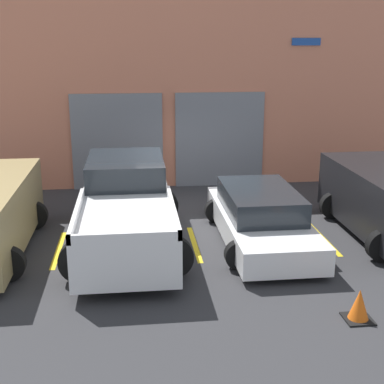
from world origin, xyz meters
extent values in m
plane|color=#2D2D30|center=(0.00, 0.00, 0.00)|extent=(28.00, 28.00, 0.00)
cube|color=#D17A5B|center=(0.00, 3.30, 2.97)|extent=(14.64, 0.60, 5.93)
cube|color=slate|center=(-1.79, 2.96, 1.47)|extent=(2.78, 0.08, 2.94)
cube|color=slate|center=(1.39, 2.96, 1.47)|extent=(2.78, 0.08, 2.94)
cube|color=#1E4799|center=(4.03, 2.97, 4.44)|extent=(0.90, 0.03, 0.22)
cube|color=white|center=(-1.53, -2.06, 0.69)|extent=(1.98, 5.45, 0.92)
cube|color=#1E2328|center=(-1.53, -0.56, 1.45)|extent=(1.82, 2.45, 0.59)
cube|color=white|center=(-2.48, -3.28, 1.24)|extent=(0.08, 3.00, 0.18)
cube|color=white|center=(-0.58, -3.28, 1.24)|extent=(0.08, 3.00, 0.18)
cube|color=white|center=(-1.53, -4.74, 1.24)|extent=(1.98, 0.08, 0.18)
cylinder|color=black|center=(-2.41, -0.37, 0.43)|extent=(0.85, 0.22, 0.85)
cylinder|color=black|center=(-0.65, -0.37, 0.43)|extent=(0.85, 0.22, 0.85)
cylinder|color=black|center=(-2.41, -3.75, 0.43)|extent=(0.85, 0.22, 0.85)
cylinder|color=black|center=(-0.65, -3.75, 0.43)|extent=(0.85, 0.22, 0.85)
cube|color=white|center=(1.53, -2.06, 0.41)|extent=(1.79, 4.69, 0.55)
cube|color=#1E2328|center=(1.53, -1.94, 0.96)|extent=(1.57, 2.58, 0.54)
cylinder|color=black|center=(0.75, -0.60, 0.30)|extent=(0.61, 0.22, 0.61)
cylinder|color=black|center=(2.31, -0.60, 0.30)|extent=(0.61, 0.22, 0.61)
cylinder|color=black|center=(0.75, -3.51, 0.30)|extent=(0.61, 0.22, 0.61)
cylinder|color=black|center=(2.31, -3.51, 0.30)|extent=(0.61, 0.22, 0.61)
cube|color=#1E2328|center=(4.59, 0.18, 1.33)|extent=(1.59, 0.06, 0.28)
cylinder|color=black|center=(3.81, -0.64, 0.34)|extent=(0.69, 0.22, 0.69)
cylinder|color=black|center=(3.81, -3.47, 0.34)|extent=(0.69, 0.22, 0.69)
cube|color=#1E2328|center=(-4.59, 0.28, 1.35)|extent=(1.58, 0.06, 0.28)
cylinder|color=black|center=(-3.82, -0.58, 0.34)|extent=(0.69, 0.22, 0.69)
cylinder|color=black|center=(-3.82, -3.53, 0.34)|extent=(0.69, 0.22, 0.69)
cube|color=gold|center=(-3.06, -2.06, 0.00)|extent=(0.12, 2.20, 0.01)
cube|color=gold|center=(0.00, -2.06, 0.00)|extent=(0.12, 2.20, 0.01)
cube|color=gold|center=(3.06, -2.06, 0.00)|extent=(0.12, 2.20, 0.01)
cube|color=black|center=(2.32, -5.77, 0.01)|extent=(0.47, 0.47, 0.03)
cone|color=orange|center=(2.32, -5.77, 0.28)|extent=(0.36, 0.36, 0.55)
camera|label=1|loc=(-1.36, -13.41, 4.55)|focal=50.00mm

